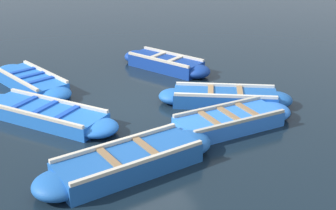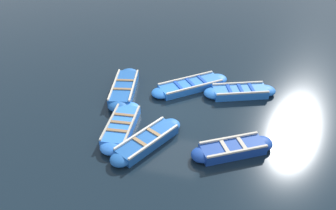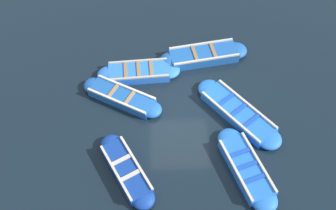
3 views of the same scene
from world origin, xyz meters
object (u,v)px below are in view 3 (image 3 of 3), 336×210
boat_far_corner (238,113)px  boat_outer_left (139,72)px  boat_centre (246,168)px  boat_stern_in (204,55)px  boat_near_quay (122,97)px  boat_mid_row (127,170)px

boat_far_corner → boat_outer_left: 4.29m
boat_far_corner → boat_centre: size_ratio=1.06×
boat_stern_in → boat_near_quay: bearing=122.7°
boat_mid_row → boat_outer_left: size_ratio=0.91×
boat_far_corner → boat_centre: 2.32m
boat_mid_row → boat_stern_in: bearing=-29.7°
boat_outer_left → boat_centre: bearing=-139.8°
boat_mid_row → boat_outer_left: bearing=-4.1°
boat_far_corner → boat_outer_left: (2.08, 3.75, 0.01)m
boat_far_corner → boat_near_quay: boat_near_quay is taller
boat_centre → boat_far_corner: bearing=-0.6°
boat_far_corner → boat_outer_left: bearing=61.0°
boat_far_corner → boat_stern_in: size_ratio=0.95×
boat_near_quay → boat_outer_left: 1.41m
boat_mid_row → boat_near_quay: bearing=5.6°
boat_centre → boat_near_quay: bearing=54.1°
boat_mid_row → boat_far_corner: 4.68m
boat_outer_left → boat_stern_in: 2.83m
boat_near_quay → boat_stern_in: size_ratio=0.87×
boat_stern_in → boat_centre: bearing=-168.9°
boat_centre → boat_stern_in: (5.27, 1.04, 0.02)m
boat_outer_left → boat_stern_in: size_ratio=0.89×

